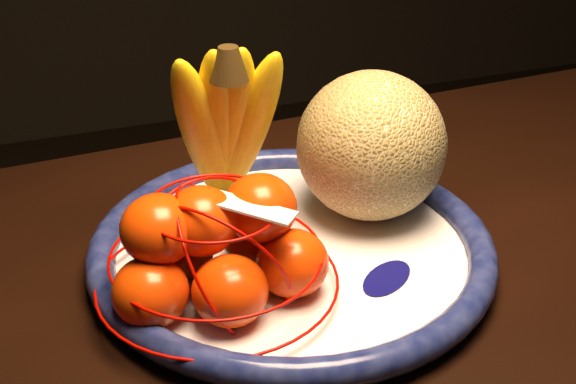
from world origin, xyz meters
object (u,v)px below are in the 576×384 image
object	(u,v)px
fruit_bowl	(292,249)
cantaloupe	(371,146)
banana_bunch	(225,122)
mandarin_bag	(217,250)

from	to	relation	value
fruit_bowl	cantaloupe	bearing A→B (deg)	22.84
fruit_bowl	banana_bunch	size ratio (longest dim) A/B	1.85
fruit_bowl	banana_bunch	bearing A→B (deg)	115.60
fruit_bowl	banana_bunch	xyz separation A→B (m)	(-0.04, 0.08, 0.10)
banana_bunch	mandarin_bag	world-z (taller)	banana_bunch
cantaloupe	mandarin_bag	size ratio (longest dim) A/B	0.62
banana_bunch	mandarin_bag	distance (m)	0.14
fruit_bowl	banana_bunch	world-z (taller)	banana_bunch
cantaloupe	mandarin_bag	xyz separation A→B (m)	(-0.18, -0.08, -0.03)
fruit_bowl	mandarin_bag	xyz separation A→B (m)	(-0.08, -0.04, 0.04)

